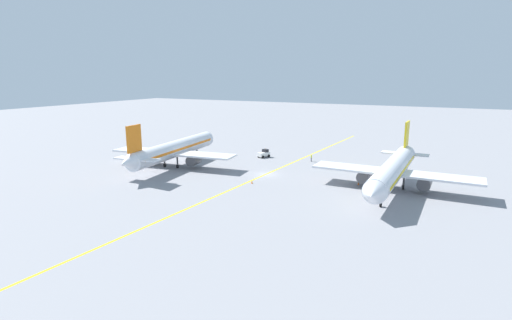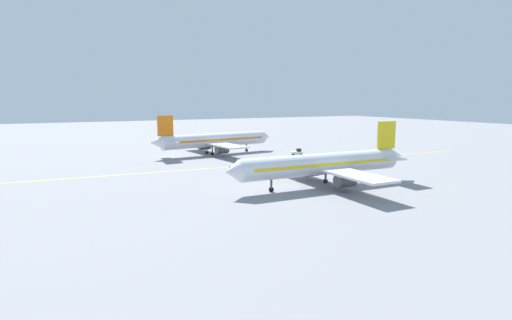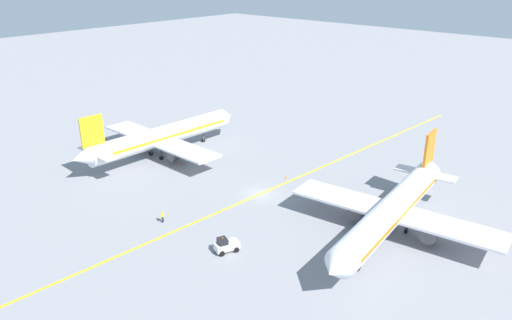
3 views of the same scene
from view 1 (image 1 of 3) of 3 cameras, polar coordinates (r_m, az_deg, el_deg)
The scene contains 8 objects.
ground_plane at distance 80.16m, azimuth 1.38°, elevation -2.08°, with size 400.00×400.00×0.00m, color gray.
apron_yellow_centreline at distance 80.16m, azimuth 1.38°, elevation -2.07°, with size 0.40×120.00×0.01m, color yellow.
airplane_at_gate at distance 72.27m, azimuth 19.06°, elevation -1.29°, with size 28.08×35.45×10.60m.
airplane_adjacent_stand at distance 88.46m, azimuth -11.59°, elevation 1.48°, with size 28.42×35.53×10.60m.
baggage_tug_white at distance 96.58m, azimuth 1.15°, elevation 0.92°, with size 2.58×3.34×2.11m.
ground_crew_worker at distance 92.72m, azimuth 7.90°, elevation 0.33°, with size 0.30×0.56×1.68m.
traffic_cone_near_nose at distance 73.48m, azimuth -0.59°, elevation -3.17°, with size 0.32×0.32×0.55m, color orange.
traffic_cone_mid_apron at distance 74.96m, azimuth 14.42°, elevation -3.25°, with size 0.32×0.32×0.55m, color orange.
Camera 1 is at (-33.53, 70.12, 19.59)m, focal length 28.00 mm.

